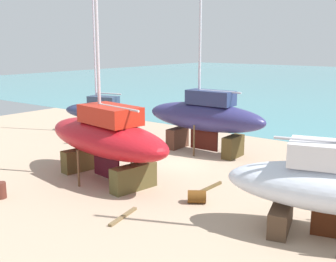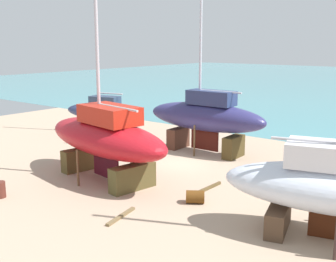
# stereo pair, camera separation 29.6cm
# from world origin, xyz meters

# --- Properties ---
(ground_plane) EXTENTS (48.39, 48.39, 0.00)m
(ground_plane) POSITION_xyz_m (0.00, -2.94, 0.00)
(ground_plane) COLOR tan
(sailboat_large_starboard) EXTENTS (8.63, 2.61, 12.95)m
(sailboat_large_starboard) POSITION_xyz_m (-0.32, 2.86, 2.40)
(sailboat_large_starboard) COLOR #533023
(sailboat_large_starboard) RESTS_ON ground
(sailboat_mid_port) EXTENTS (9.56, 4.48, 14.56)m
(sailboat_mid_port) POSITION_xyz_m (-1.35, -5.06, 2.29)
(sailboat_mid_port) COLOR brown
(sailboat_mid_port) RESTS_ON ground
(sailboat_small_center) EXTENTS (6.80, 3.53, 11.66)m
(sailboat_small_center) POSITION_xyz_m (-10.29, 2.97, 1.73)
(sailboat_small_center) COLOR brown
(sailboat_small_center) RESTS_ON ground
(barrel_rust_far) EXTENTS (1.01, 0.95, 0.58)m
(barrel_rust_far) POSITION_xyz_m (4.32, -4.96, 0.29)
(barrel_rust_far) COLOR #5C3411
(barrel_rust_far) RESTS_ON ground
(barrel_tipped_center) EXTENTS (0.74, 0.74, 0.76)m
(barrel_tipped_center) POSITION_xyz_m (-3.28, -10.07, 0.38)
(barrel_tipped_center) COLOR #57281F
(barrel_tipped_center) RESTS_ON ground
(barrel_rust_mid) EXTENTS (0.98, 1.10, 0.57)m
(barrel_rust_mid) POSITION_xyz_m (-6.80, 0.76, 0.29)
(barrel_rust_mid) COLOR olive
(barrel_rust_mid) RESTS_ON ground
(timber_long_fore) EXTENTS (0.57, 1.98, 0.11)m
(timber_long_fore) POSITION_xyz_m (2.83, -8.22, 0.05)
(timber_long_fore) COLOR brown
(timber_long_fore) RESTS_ON ground
(timber_plank_near) EXTENTS (0.17, 1.82, 0.14)m
(timber_plank_near) POSITION_xyz_m (3.80, -2.92, 0.07)
(timber_plank_near) COLOR brown
(timber_plank_near) RESTS_ON ground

